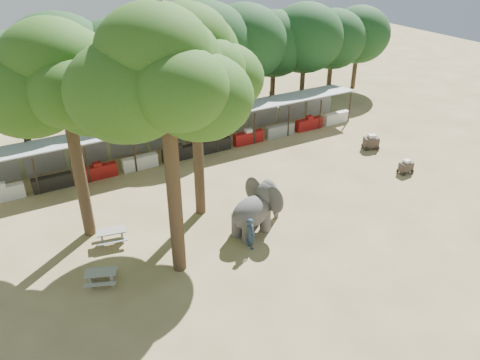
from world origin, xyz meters
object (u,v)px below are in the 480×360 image
yard_tree_center (160,77)px  yard_tree_back (190,62)px  yard_tree_left (59,81)px  cart_front (406,167)px  handler (250,233)px  cart_back (371,142)px  picnic_table_near (101,276)px  picnic_table_far (112,235)px  elephant (257,208)px

yard_tree_center → yard_tree_back: yard_tree_center is taller
yard_tree_left → cart_front: bearing=-9.9°
handler → cart_back: size_ratio=1.29×
yard_tree_center → picnic_table_near: bearing=171.5°
yard_tree_center → picnic_table_near: yard_tree_center is taller
picnic_table_near → picnic_table_far: (1.32, 2.87, 0.03)m
handler → picnic_table_far: (-5.94, 3.85, -0.38)m
elephant → picnic_table_far: bearing=142.9°
picnic_table_near → cart_back: size_ratio=1.30×
yard_tree_center → yard_tree_back: size_ratio=1.06×
yard_tree_back → elephant: bearing=-58.8°
handler → cart_back: bearing=-69.2°
handler → picnic_table_far: size_ratio=1.02×
yard_tree_back → cart_back: 16.72m
yard_tree_left → cart_back: (20.61, 0.49, -7.65)m
handler → cart_back: handler is taller
yard_tree_left → yard_tree_center: size_ratio=0.92×
handler → picnic_table_near: size_ratio=0.99×
yard_tree_center → handler: (3.87, -0.47, -8.34)m
handler → yard_tree_back: bearing=8.3°
yard_tree_back → handler: yard_tree_back is taller
yard_tree_left → yard_tree_back: yard_tree_back is taller
yard_tree_left → picnic_table_far: (0.93, -1.62, -7.72)m
yard_tree_center → elephant: 9.34m
yard_tree_center → yard_tree_back: (3.00, 4.00, -0.67)m
yard_tree_left → cart_front: 21.65m
yard_tree_left → yard_tree_center: 5.92m
handler → picnic_table_near: bearing=79.6°
yard_tree_center → cart_back: 20.38m
yard_tree_left → handler: size_ratio=6.35×
yard_tree_center → cart_back: bearing=17.3°
yard_tree_back → cart_front: yard_tree_back is taller
picnic_table_near → picnic_table_far: picnic_table_far is taller
yard_tree_center → handler: bearing=-7.0°
yard_tree_center → cart_back: size_ratio=8.95×
yard_tree_left → yard_tree_back: 6.09m
yard_tree_back → elephant: (1.97, -3.26, -7.20)m
cart_back → handler: bearing=-133.2°
cart_front → yard_tree_back: bearing=172.1°
cart_front → yard_tree_left: bearing=172.3°
yard_tree_center → yard_tree_back: bearing=53.1°
yard_tree_back → cart_front: 16.29m
yard_tree_back → picnic_table_far: (-5.07, -0.62, -8.06)m
yard_tree_back → picnic_table_far: bearing=-173.0°
handler → picnic_table_near: 7.34m
yard_tree_left → handler: (6.87, -5.48, -7.33)m
yard_tree_left → elephant: bearing=-28.1°
picnic_table_far → cart_front: (18.99, -1.87, -0.02)m
yard_tree_center → picnic_table_far: yard_tree_center is taller
yard_tree_center → cart_front: yard_tree_center is taller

